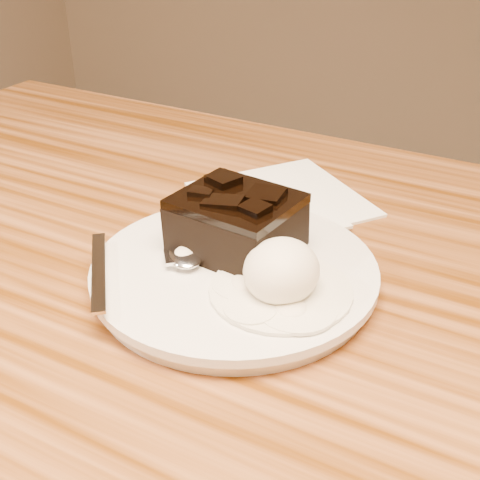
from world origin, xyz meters
The scene contains 9 objects.
plate centered at (0.00, 0.03, 0.76)m, with size 0.24×0.24×0.02m, color white.
brownie centered at (-0.01, 0.05, 0.79)m, with size 0.10×0.08×0.05m, color black.
ice_cream_scoop centered at (0.05, 0.01, 0.79)m, with size 0.06×0.06×0.05m, color white.
melt_puddle centered at (0.05, 0.01, 0.77)m, with size 0.11×0.11×0.00m, color silver.
spoon centered at (-0.04, 0.02, 0.78)m, with size 0.03×0.18×0.01m, color silver, non-canonical shape.
napkin centered at (-0.03, 0.20, 0.75)m, with size 0.16×0.16×0.01m, color white.
crumb_a centered at (0.06, 0.03, 0.77)m, with size 0.01×0.01×0.00m, color black.
crumb_b centered at (0.07, 0.02, 0.77)m, with size 0.01×0.01×0.00m, color black.
crumb_c centered at (0.00, 0.04, 0.77)m, with size 0.01×0.00×0.00m, color black.
Camera 1 is at (0.23, -0.37, 1.06)m, focal length 48.64 mm.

